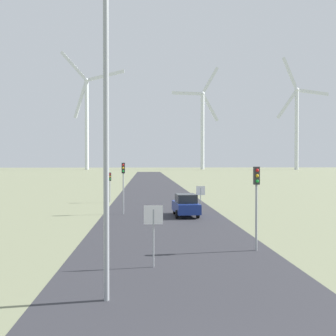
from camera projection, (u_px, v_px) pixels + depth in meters
road_surface at (156, 194)px, 54.60m from camera, size 10.00×240.00×0.01m
streetlamp at (106, 65)px, 12.50m from camera, size 3.79×0.32×12.30m
stop_sign_near at (153, 224)px, 16.57m from camera, size 0.81×0.07×2.63m
stop_sign_far at (201, 194)px, 35.21m from camera, size 0.81×0.07×2.29m
traffic_light_post_near_left at (123, 177)px, 33.39m from camera, size 0.28×0.34×4.38m
traffic_light_post_near_right at (257, 189)px, 19.66m from camera, size 0.28×0.33×4.22m
traffic_light_post_mid_left at (110, 180)px, 43.01m from camera, size 0.28×0.33×3.29m
car_approaching at (186, 205)px, 32.18m from camera, size 2.05×4.20×1.83m
wind_turbine_left at (87, 114)px, 225.88m from camera, size 37.60×7.20×68.76m
wind_turbine_center at (202, 123)px, 231.73m from camera, size 28.12×3.58×60.93m
wind_turbine_right at (297, 120)px, 222.85m from camera, size 31.79×4.42×63.63m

